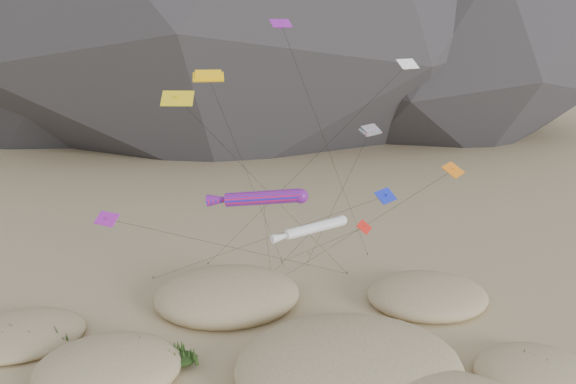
% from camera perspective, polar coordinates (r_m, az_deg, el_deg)
% --- Properties ---
extents(dunes, '(51.18, 35.89, 4.21)m').
position_cam_1_polar(dunes, '(45.65, -0.73, -17.26)').
color(dunes, '#CCB789').
rests_on(dunes, ground).
extents(dune_grass, '(43.68, 29.03, 1.52)m').
position_cam_1_polar(dune_grass, '(45.85, -0.65, -17.02)').
color(dune_grass, black).
rests_on(dune_grass, ground).
extents(kite_stakes, '(24.90, 7.67, 0.30)m').
position_cam_1_polar(kite_stakes, '(63.51, -1.38, -7.73)').
color(kite_stakes, '#3F2D1E').
rests_on(kite_stakes, ground).
extents(rainbow_tube_kite, '(8.51, 11.70, 13.25)m').
position_cam_1_polar(rainbow_tube_kite, '(47.25, -2.92, -0.61)').
color(rainbow_tube_kite, '#DE1747').
rests_on(rainbow_tube_kite, ground).
extents(white_tube_kite, '(6.30, 17.80, 12.00)m').
position_cam_1_polar(white_tube_kite, '(42.84, 2.44, -3.74)').
color(white_tube_kite, silver).
rests_on(white_tube_kite, ground).
extents(orange_parafoil, '(9.18, 11.88, 22.80)m').
position_cam_1_polar(orange_parafoil, '(46.76, -7.97, 11.28)').
color(orange_parafoil, '#F7B70D').
rests_on(orange_parafoil, ground).
extents(multi_parafoil, '(5.44, 10.29, 17.60)m').
position_cam_1_polar(multi_parafoil, '(51.84, 8.30, 6.08)').
color(multi_parafoil, '#FF1A31').
rests_on(multi_parafoil, ground).
extents(delta_kites, '(29.80, 20.30, 26.68)m').
position_cam_1_polar(delta_kites, '(46.13, 2.04, 4.20)').
color(delta_kites, orange).
rests_on(delta_kites, ground).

